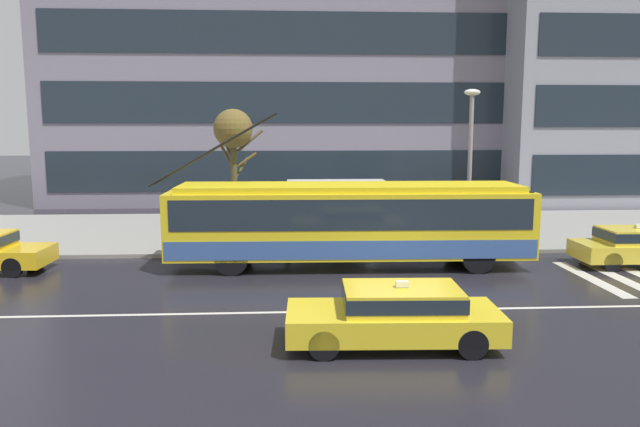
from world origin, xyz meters
The scene contains 12 objects.
ground_plane centered at (0.00, 0.00, 0.00)m, with size 160.00×160.00×0.00m, color black.
sidewalk_slab centered at (0.00, 10.36, 0.07)m, with size 80.00×10.00×0.14m, color gray.
crosswalk_stripe_edge_near centered at (6.16, 1.68, 0.00)m, with size 0.44×4.40×0.01m, color beige.
crosswalk_stripe_inner_a centered at (7.06, 1.68, 0.00)m, with size 0.44×4.40×0.01m, color beige.
lane_centre_line centered at (0.00, -1.20, 0.00)m, with size 72.00×0.14×0.01m, color silver.
trolleybus centered at (-1.02, 3.76, 1.51)m, with size 12.34×2.83×5.04m.
taxi_oncoming_near centered at (-0.81, -3.62, 0.70)m, with size 4.56×1.99×1.39m.
bus_shelter centered at (-1.18, 7.18, 1.97)m, with size 3.75×1.84×2.39m.
pedestrian_at_shelter centered at (-3.05, 8.07, 1.79)m, with size 1.20×1.20×2.04m.
pedestrian_approaching_curb centered at (-0.85, 7.76, 1.66)m, with size 1.30×1.30×1.92m.
street_lamp centered at (3.74, 6.41, 3.63)m, with size 0.60×0.32×5.80m.
street_tree_bare centered at (-5.15, 8.21, 4.31)m, with size 1.94×2.00×5.13m.
Camera 1 is at (-3.14, -15.96, 4.64)m, focal length 34.27 mm.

